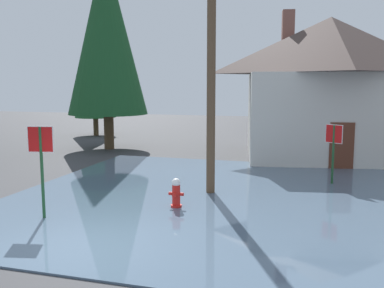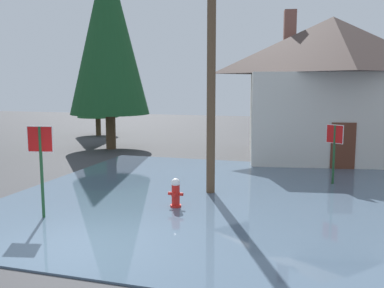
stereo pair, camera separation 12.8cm
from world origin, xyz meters
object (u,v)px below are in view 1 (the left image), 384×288
(house, at_px, (328,86))
(pine_tree_tall_left, at_px, (106,32))
(fire_hydrant, at_px, (176,194))
(stop_sign_far, at_px, (334,142))
(stop_sign_near, at_px, (41,154))
(pine_tree_short_left, at_px, (94,76))
(utility_pole, at_px, (211,63))

(house, relative_size, pine_tree_tall_left, 0.86)
(fire_hydrant, distance_m, stop_sign_far, 6.34)
(stop_sign_near, distance_m, pine_tree_short_left, 19.32)
(stop_sign_near, relative_size, pine_tree_short_left, 0.35)
(pine_tree_tall_left, distance_m, pine_tree_short_left, 7.05)
(stop_sign_near, distance_m, fire_hydrant, 3.88)
(fire_hydrant, bearing_deg, stop_sign_near, -147.61)
(stop_sign_far, relative_size, pine_tree_tall_left, 0.20)
(fire_hydrant, relative_size, stop_sign_far, 0.41)
(stop_sign_far, bearing_deg, stop_sign_near, -140.00)
(utility_pole, height_order, pine_tree_tall_left, pine_tree_tall_left)
(fire_hydrant, xyz_separation_m, house, (4.37, 10.58, 3.08))
(house, relative_size, pine_tree_short_left, 1.30)
(stop_sign_far, distance_m, pine_tree_short_left, 19.25)
(utility_pole, relative_size, pine_tree_tall_left, 0.75)
(pine_tree_tall_left, bearing_deg, house, 2.93)
(utility_pole, distance_m, house, 9.47)
(house, bearing_deg, stop_sign_near, -120.70)
(stop_sign_near, relative_size, pine_tree_tall_left, 0.23)
(pine_tree_short_left, bearing_deg, stop_sign_far, -35.72)
(house, bearing_deg, utility_pole, -113.78)
(stop_sign_far, xyz_separation_m, pine_tree_tall_left, (-11.66, 5.61, 4.83))
(pine_tree_short_left, bearing_deg, fire_hydrant, -54.61)
(stop_sign_near, height_order, pine_tree_tall_left, pine_tree_tall_left)
(stop_sign_near, xyz_separation_m, pine_tree_short_left, (-7.94, 17.45, 2.40))
(stop_sign_near, bearing_deg, house, 59.30)
(pine_tree_short_left, bearing_deg, utility_pole, -49.53)
(stop_sign_near, distance_m, stop_sign_far, 9.84)
(stop_sign_near, relative_size, stop_sign_far, 1.15)
(utility_pole, bearing_deg, stop_sign_far, 31.96)
(stop_sign_near, height_order, stop_sign_far, stop_sign_near)
(fire_hydrant, xyz_separation_m, pine_tree_short_left, (-11.01, 15.50, 3.74))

